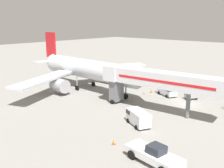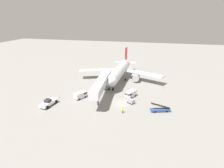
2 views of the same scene
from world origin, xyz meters
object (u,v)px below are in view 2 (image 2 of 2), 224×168
object	(u,v)px
service_van_mid_left	(131,94)
ground_crew_worker_foreground	(123,110)
jet_bridge	(102,83)
safety_cone_alpha	(132,92)
service_van_near_left	(81,95)
baggage_cart_far_left	(131,101)
safety_cone_charlie	(126,92)
pushback_tug	(49,103)
safety_cone_bravo	(60,97)
airplane_at_gate	(120,71)
belt_loader_truck	(160,109)

from	to	relation	value
service_van_mid_left	ground_crew_worker_foreground	bearing A→B (deg)	-92.59
jet_bridge	safety_cone_alpha	xyz separation A→B (m)	(9.74, 6.90, -5.12)
service_van_near_left	baggage_cart_far_left	bearing A→B (deg)	0.05
baggage_cart_far_left	safety_cone_charlie	xyz separation A→B (m)	(-3.14, 9.43, -0.57)
ground_crew_worker_foreground	safety_cone_charlie	world-z (taller)	ground_crew_worker_foreground
pushback_tug	safety_cone_alpha	xyz separation A→B (m)	(24.83, 17.08, -0.69)
safety_cone_bravo	jet_bridge	bearing A→B (deg)	14.06
service_van_near_left	service_van_mid_left	bearing A→B (deg)	16.30
airplane_at_gate	safety_cone_bravo	world-z (taller)	airplane_at_gate
baggage_cart_far_left	ground_crew_worker_foreground	bearing A→B (deg)	-100.83
belt_loader_truck	service_van_near_left	bearing A→B (deg)	172.62
airplane_at_gate	pushback_tug	size ratio (longest dim) A/B	5.44
service_van_near_left	safety_cone_bravo	distance (m)	7.64
pushback_tug	service_van_mid_left	world-z (taller)	service_van_mid_left
service_van_near_left	belt_loader_truck	bearing A→B (deg)	-7.38
belt_loader_truck	baggage_cart_far_left	world-z (taller)	belt_loader_truck
airplane_at_gate	safety_cone_bravo	distance (m)	29.58
service_van_mid_left	service_van_near_left	distance (m)	17.91
jet_bridge	safety_cone_bravo	world-z (taller)	jet_bridge
pushback_tug	safety_cone_charlie	size ratio (longest dim) A/B	13.47
jet_bridge	pushback_tug	world-z (taller)	jet_bridge
safety_cone_charlie	service_van_mid_left	bearing A→B (deg)	-62.66
airplane_at_gate	service_van_near_left	size ratio (longest dim) A/B	7.63
jet_bridge	safety_cone_bravo	xyz separation A→B (m)	(-14.62, -3.66, -5.19)
belt_loader_truck	ground_crew_worker_foreground	size ratio (longest dim) A/B	3.37
safety_cone_alpha	safety_cone_charlie	xyz separation A→B (m)	(-2.04, 0.47, -0.12)
safety_cone_alpha	safety_cone_charlie	world-z (taller)	safety_cone_alpha
pushback_tug	safety_cone_alpha	world-z (taller)	pushback_tug
service_van_mid_left	safety_cone_alpha	xyz separation A→B (m)	(-0.24, 3.95, -0.94)
baggage_cart_far_left	safety_cone_alpha	bearing A→B (deg)	96.99
airplane_at_gate	belt_loader_truck	xyz separation A→B (m)	(18.05, -25.78, -3.84)
service_van_near_left	safety_cone_alpha	world-z (taller)	service_van_near_left
belt_loader_truck	safety_cone_bravo	bearing A→B (deg)	176.75
pushback_tug	safety_cone_charlie	xyz separation A→B (m)	(22.79, 17.56, -0.81)
pushback_tug	safety_cone_bravo	distance (m)	6.58
service_van_mid_left	ground_crew_worker_foreground	xyz separation A→B (m)	(-0.56, -12.41, -0.34)
service_van_near_left	safety_cone_alpha	distance (m)	19.20
baggage_cart_far_left	ground_crew_worker_foreground	world-z (taller)	ground_crew_worker_foreground
airplane_at_gate	belt_loader_truck	distance (m)	31.71
service_van_near_left	safety_cone_charlie	world-z (taller)	service_van_near_left
safety_cone_alpha	pushback_tug	bearing A→B (deg)	-145.47
belt_loader_truck	safety_cone_bravo	world-z (taller)	belt_loader_truck
service_van_near_left	baggage_cart_far_left	distance (m)	18.05
jet_bridge	ground_crew_worker_foreground	world-z (taller)	jet_bridge
service_van_near_left	airplane_at_gate	bearing A→B (deg)	66.54
jet_bridge	pushback_tug	bearing A→B (deg)	-145.99
service_van_mid_left	ground_crew_worker_foreground	world-z (taller)	service_van_mid_left
service_van_mid_left	safety_cone_alpha	distance (m)	4.06
ground_crew_worker_foreground	safety_cone_alpha	distance (m)	16.37
service_van_mid_left	belt_loader_truck	bearing A→B (deg)	-39.36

